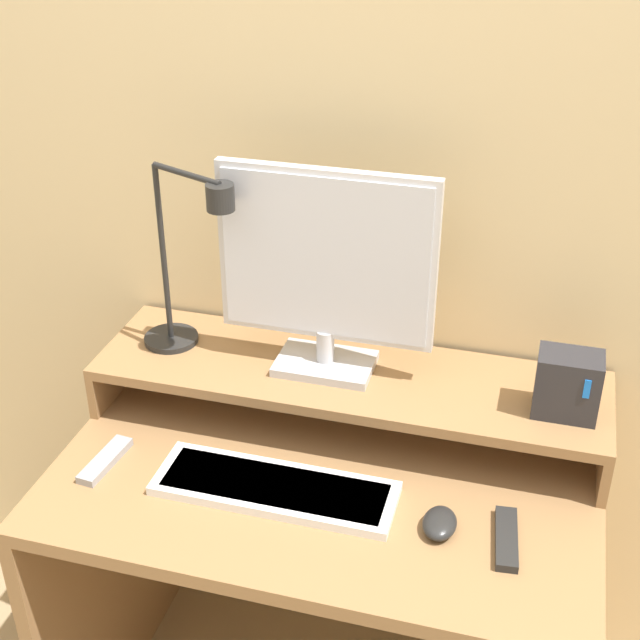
% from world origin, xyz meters
% --- Properties ---
extents(wall_back, '(6.00, 0.05, 2.50)m').
position_xyz_m(wall_back, '(0.00, 0.67, 1.25)').
color(wall_back, beige).
rests_on(wall_back, ground_plane).
extents(desk, '(1.04, 0.64, 0.74)m').
position_xyz_m(desk, '(0.00, 0.32, 0.51)').
color(desk, olive).
rests_on(desk, ground_plane).
extents(monitor_shelf, '(1.04, 0.29, 0.12)m').
position_xyz_m(monitor_shelf, '(0.00, 0.49, 0.84)').
color(monitor_shelf, olive).
rests_on(monitor_shelf, desk).
extents(monitor, '(0.43, 0.13, 0.42)m').
position_xyz_m(monitor, '(-0.05, 0.50, 1.08)').
color(monitor, '#BCBCC1').
rests_on(monitor, monitor_shelf).
extents(desk_lamp, '(0.24, 0.15, 0.40)m').
position_xyz_m(desk_lamp, '(-0.33, 0.48, 1.05)').
color(desk_lamp, black).
rests_on(desk_lamp, monitor_shelf).
extents(router_dock, '(0.12, 0.08, 0.13)m').
position_xyz_m(router_dock, '(0.42, 0.47, 0.92)').
color(router_dock, '#28282D').
rests_on(router_dock, monitor_shelf).
extents(keyboard, '(0.45, 0.14, 0.02)m').
position_xyz_m(keyboard, '(-0.07, 0.24, 0.75)').
color(keyboard, white).
rests_on(keyboard, desk).
extents(mouse, '(0.06, 0.09, 0.03)m').
position_xyz_m(mouse, '(0.23, 0.22, 0.75)').
color(mouse, black).
rests_on(mouse, desk).
extents(remote_control, '(0.05, 0.15, 0.02)m').
position_xyz_m(remote_control, '(-0.42, 0.23, 0.75)').
color(remote_control, '#99999E').
rests_on(remote_control, desk).
extents(remote_secondary, '(0.05, 0.15, 0.02)m').
position_xyz_m(remote_secondary, '(0.35, 0.22, 0.75)').
color(remote_secondary, black).
rests_on(remote_secondary, desk).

